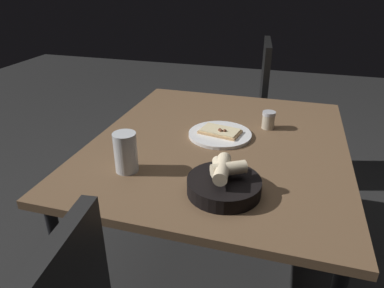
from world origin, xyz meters
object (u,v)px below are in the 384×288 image
object	(u,v)px
pizza_plate	(220,134)
pepper_shaker	(268,121)
bread_basket	(224,183)
chair_far	(246,105)
dining_table	(219,152)
beer_glass	(126,154)

from	to	relation	value
pizza_plate	pepper_shaker	world-z (taller)	pepper_shaker
bread_basket	chair_far	xyz separation A→B (m)	(-1.31, -0.11, -0.22)
chair_far	pepper_shaker	bearing A→B (deg)	14.40
dining_table	beer_glass	xyz separation A→B (m)	(0.32, -0.26, 0.12)
pizza_plate	bread_basket	size ratio (longest dim) A/B	1.14
dining_table	pepper_shaker	bearing A→B (deg)	135.30
pepper_shaker	beer_glass	bearing A→B (deg)	-40.96
pizza_plate	pepper_shaker	xyz separation A→B (m)	(-0.14, 0.19, 0.02)
bread_basket	pepper_shaker	size ratio (longest dim) A/B	3.01
bread_basket	beer_glass	size ratio (longest dim) A/B	1.64
beer_glass	pepper_shaker	xyz separation A→B (m)	(-0.51, 0.44, -0.03)
dining_table	bread_basket	bearing A→B (deg)	14.00
pizza_plate	bread_basket	bearing A→B (deg)	13.45
pepper_shaker	chair_far	xyz separation A→B (m)	(-0.77, -0.20, -0.22)
chair_far	beer_glass	bearing A→B (deg)	-10.78
bread_basket	pepper_shaker	distance (m)	0.55
beer_glass	pepper_shaker	bearing A→B (deg)	139.04
dining_table	pepper_shaker	distance (m)	0.27
dining_table	bread_basket	xyz separation A→B (m)	(0.37, 0.09, 0.09)
dining_table	pepper_shaker	xyz separation A→B (m)	(-0.18, 0.18, 0.09)
pepper_shaker	chair_far	distance (m)	0.82
bread_basket	beer_glass	world-z (taller)	beer_glass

